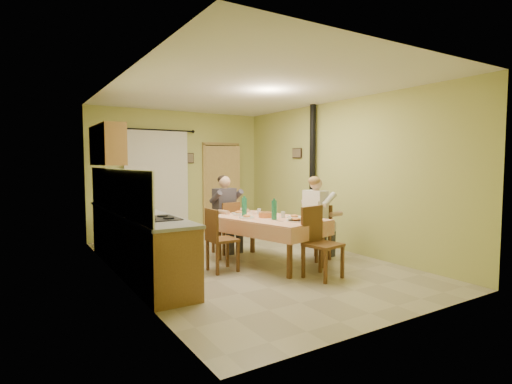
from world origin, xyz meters
TOP-DOWN VIEW (x-y plane):
  - floor at (0.00, 0.00)m, footprint 4.00×6.00m
  - room_shell at (0.00, 0.00)m, footprint 4.04×6.04m
  - kitchen_run at (-1.71, 0.40)m, footprint 0.64×3.64m
  - upper_cabinets at (-1.82, 1.70)m, footprint 0.35×1.40m
  - curtain at (-0.55, 2.90)m, footprint 1.70×0.07m
  - doorway at (1.04, 2.91)m, footprint 0.96×0.30m
  - dining_table at (0.25, -0.29)m, footprint 1.49×2.01m
  - tableware at (0.28, -0.38)m, footprint 0.95×1.56m
  - chair_far at (0.03, 0.77)m, footprint 0.44×0.44m
  - chair_near at (0.46, -1.35)m, footprint 0.53×0.53m
  - chair_right at (1.11, -0.48)m, footprint 0.42×0.42m
  - chair_left at (-0.60, -0.28)m, footprint 0.40×0.40m
  - man_far at (0.02, 0.79)m, footprint 0.62×0.52m
  - man_right at (1.09, -0.48)m, footprint 0.50×0.61m
  - stove_flue at (1.90, 0.60)m, footprint 0.24×0.24m
  - picture_back at (0.25, 2.97)m, footprint 0.19×0.03m
  - picture_right at (1.97, 1.20)m, footprint 0.03×0.31m

SIDE VIEW (x-z plane):
  - floor at x=0.00m, z-range -0.01..0.01m
  - chair_right at x=1.11m, z-range -0.18..0.76m
  - chair_far at x=0.03m, z-range -0.18..0.76m
  - chair_left at x=-0.60m, z-range -0.19..0.77m
  - chair_near at x=0.46m, z-range -0.22..0.80m
  - dining_table at x=0.25m, z-range 0.00..0.76m
  - kitchen_run at x=-1.71m, z-range -0.30..1.26m
  - tableware at x=0.28m, z-range 0.66..0.99m
  - man_far at x=0.02m, z-range 0.18..1.57m
  - man_right at x=1.09m, z-range 0.18..1.57m
  - stove_flue at x=1.90m, z-range -0.38..2.42m
  - doorway at x=1.04m, z-range -0.02..2.13m
  - curtain at x=-0.55m, z-range 0.15..2.37m
  - picture_back at x=0.25m, z-range 1.64..1.86m
  - room_shell at x=0.00m, z-range 0.41..3.23m
  - picture_right at x=1.97m, z-range 1.75..1.96m
  - upper_cabinets at x=-1.82m, z-range 1.60..2.30m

